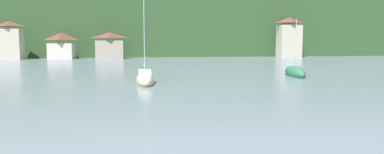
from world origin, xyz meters
name	(u,v)px	position (x,y,z in m)	size (l,w,h in m)	color
wooded_hillside	(70,28)	(-27.85, 144.70, 8.36)	(352.00, 55.38, 51.02)	#2D4C28
shore_building_west	(10,41)	(-33.34, 106.31, 4.22)	(5.37, 3.71, 8.69)	#BCB29E
shore_building_westcentral	(62,46)	(-22.22, 107.02, 3.02)	(5.77, 5.20, 6.16)	beige
shore_building_central	(110,46)	(-11.11, 106.46, 3.02)	(6.66, 4.02, 6.22)	gray
shore_building_eastcentral	(289,38)	(33.34, 106.52, 4.90)	(5.68, 4.14, 10.09)	#BCB29E
sailboat_far_3	(145,79)	(-2.87, 56.87, 0.40)	(2.00, 6.35, 9.44)	#CCBC8E
sailboat_far_6	(295,73)	(15.32, 62.21, 0.38)	(2.61, 6.65, 7.33)	#2D754C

